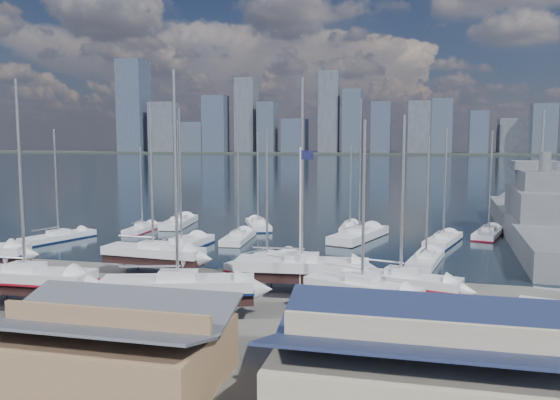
# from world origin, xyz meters

# --- Properties ---
(ground) EXTENTS (1400.00, 1400.00, 0.00)m
(ground) POSITION_xyz_m (0.00, -10.00, 0.00)
(ground) COLOR #605E59
(ground) RESTS_ON ground
(water) EXTENTS (1400.00, 600.00, 0.40)m
(water) POSITION_xyz_m (0.00, 300.00, -0.15)
(water) COLOR #172435
(water) RESTS_ON ground
(far_shore) EXTENTS (1400.00, 80.00, 2.20)m
(far_shore) POSITION_xyz_m (0.00, 560.00, 1.10)
(far_shore) COLOR #2D332D
(far_shore) RESTS_ON ground
(skyline) EXTENTS (639.14, 43.80, 107.69)m
(skyline) POSITION_xyz_m (-7.83, 553.76, 39.09)
(skyline) COLOR #475166
(skyline) RESTS_ON far_shore
(shed_grey) EXTENTS (12.60, 8.40, 4.17)m
(shed_grey) POSITION_xyz_m (0.00, -26.00, 2.15)
(shed_grey) COLOR #8C6B4C
(shed_grey) RESTS_ON ground
(shed_blue) EXTENTS (13.65, 9.45, 4.71)m
(shed_blue) POSITION_xyz_m (16.00, -26.00, 2.42)
(shed_blue) COLOR #BFB293
(shed_blue) RESTS_ON ground
(sailboat_cradle_1) EXTENTS (10.85, 3.37, 17.28)m
(sailboat_cradle_1) POSITION_xyz_m (-13.24, -15.27, 2.14)
(sailboat_cradle_1) COLOR #2D2D33
(sailboat_cradle_1) RESTS_ON ground
(sailboat_cradle_2) EXTENTS (10.03, 3.60, 16.04)m
(sailboat_cradle_2) POSITION_xyz_m (-8.16, -3.95, 2.08)
(sailboat_cradle_2) COLOR #2D2D33
(sailboat_cradle_2) RESTS_ON ground
(sailboat_cradle_3) EXTENTS (11.40, 5.87, 17.61)m
(sailboat_cradle_3) POSITION_xyz_m (-0.69, -15.19, 2.15)
(sailboat_cradle_3) COLOR #2D2D33
(sailboat_cradle_3) RESTS_ON ground
(sailboat_cradle_4) EXTENTS (11.18, 3.92, 17.77)m
(sailboat_cradle_4) POSITION_xyz_m (6.76, -7.02, 2.17)
(sailboat_cradle_4) COLOR #2D2D33
(sailboat_cradle_4) RESTS_ON ground
(sailboat_cradle_5) EXTENTS (8.96, 5.58, 14.19)m
(sailboat_cradle_5) POSITION_xyz_m (12.14, -11.73, 1.98)
(sailboat_cradle_5) COLOR #2D2D33
(sailboat_cradle_5) RESTS_ON ground
(sailboat_cradle_6) EXTENTS (9.33, 4.71, 14.63)m
(sailboat_cradle_6) POSITION_xyz_m (14.82, -9.04, 2.00)
(sailboat_cradle_6) COLOR #2D2D33
(sailboat_cradle_6) RESTS_ON ground
(sailboat_moored_0) EXTENTS (5.68, 10.38, 14.95)m
(sailboat_moored_0) POSITION_xyz_m (-28.53, 10.26, 0.31)
(sailboat_moored_0) COLOR black
(sailboat_moored_0) RESTS_ON water
(sailboat_moored_1) EXTENTS (2.72, 8.51, 12.59)m
(sailboat_moored_1) POSITION_xyz_m (-21.52, 19.54, 0.31)
(sailboat_moored_1) COLOR black
(sailboat_moored_1) RESTS_ON water
(sailboat_moored_2) EXTENTS (4.62, 11.45, 16.80)m
(sailboat_moored_2) POSITION_xyz_m (-18.55, 25.65, 0.32)
(sailboat_moored_2) COLOR black
(sailboat_moored_2) RESTS_ON water
(sailboat_moored_3) EXTENTS (4.20, 11.78, 17.26)m
(sailboat_moored_3) POSITION_xyz_m (-10.61, 8.24, 0.31)
(sailboat_moored_3) COLOR black
(sailboat_moored_3) RESTS_ON water
(sailboat_moored_4) EXTENTS (3.41, 9.79, 14.52)m
(sailboat_moored_4) POSITION_xyz_m (-5.84, 15.31, 0.32)
(sailboat_moored_4) COLOR black
(sailboat_moored_4) RESTS_ON water
(sailboat_moored_5) EXTENTS (6.44, 10.25, 14.88)m
(sailboat_moored_5) POSITION_xyz_m (-6.28, 26.23, 0.31)
(sailboat_moored_5) COLOR black
(sailboat_moored_5) RESTS_ON water
(sailboat_moored_6) EXTENTS (6.94, 10.03, 14.73)m
(sailboat_moored_6) POSITION_xyz_m (1.25, 2.66, 0.31)
(sailboat_moored_6) COLOR black
(sailboat_moored_6) RESTS_ON water
(sailboat_moored_7) EXTENTS (7.22, 13.03, 18.96)m
(sailboat_moored_7) POSITION_xyz_m (9.14, 19.95, 0.33)
(sailboat_moored_7) COLOR black
(sailboat_moored_7) RESTS_ON water
(sailboat_moored_8) EXTENTS (2.38, 8.45, 12.62)m
(sailboat_moored_8) POSITION_xyz_m (7.18, 27.42, 0.31)
(sailboat_moored_8) COLOR black
(sailboat_moored_8) RESTS_ON water
(sailboat_moored_9) EXTENTS (4.32, 9.58, 13.97)m
(sailboat_moored_9) POSITION_xyz_m (17.18, 7.18, 0.32)
(sailboat_moored_9) COLOR black
(sailboat_moored_9) RESTS_ON water
(sailboat_moored_10) EXTENTS (5.52, 10.43, 15.02)m
(sailboat_moored_10) POSITION_xyz_m (19.65, 19.47, 0.31)
(sailboat_moored_10) COLOR black
(sailboat_moored_10) RESTS_ON water
(sailboat_moored_11) EXTENTS (5.49, 10.30, 14.83)m
(sailboat_moored_11) POSITION_xyz_m (25.87, 26.18, 0.31)
(sailboat_moored_11) COLOR black
(sailboat_moored_11) RESTS_ON water
(naval_ship_east) EXTENTS (11.93, 53.75, 18.80)m
(naval_ship_east) POSITION_xyz_m (32.25, 27.30, 1.67)
(naval_ship_east) COLOR slate
(naval_ship_east) RESTS_ON water
(car_a) EXTENTS (2.95, 4.93, 1.57)m
(car_a) POSITION_xyz_m (-5.55, -18.70, 0.79)
(car_a) COLOR gray
(car_a) RESTS_ON ground
(car_b) EXTENTS (4.80, 2.88, 1.49)m
(car_b) POSITION_xyz_m (-6.55, -20.38, 0.75)
(car_b) COLOR gray
(car_b) RESTS_ON ground
(car_c) EXTENTS (2.79, 5.34, 1.44)m
(car_c) POSITION_xyz_m (-1.62, -18.92, 0.72)
(car_c) COLOR gray
(car_c) RESTS_ON ground
(car_d) EXTENTS (2.85, 4.71, 1.28)m
(car_d) POSITION_xyz_m (12.96, -19.93, 0.64)
(car_d) COLOR gray
(car_d) RESTS_ON ground
(flagpole) EXTENTS (1.08, 0.12, 12.23)m
(flagpole) POSITION_xyz_m (6.96, -8.28, 7.06)
(flagpole) COLOR white
(flagpole) RESTS_ON ground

